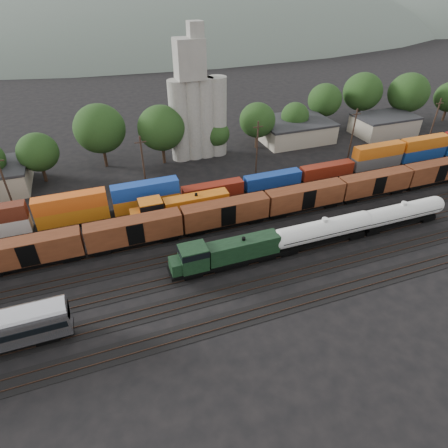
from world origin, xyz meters
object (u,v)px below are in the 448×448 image
object	(u,v)px
tank_car_a	(323,230)
orange_locomotive	(179,207)
grain_silo	(197,110)
green_locomotive	(223,254)

from	to	relation	value
tank_car_a	orange_locomotive	world-z (taller)	tank_car_a
tank_car_a	grain_silo	bearing A→B (deg)	101.35
tank_car_a	orange_locomotive	bearing A→B (deg)	142.93
orange_locomotive	grain_silo	world-z (taller)	grain_silo
green_locomotive	grain_silo	xyz separation A→B (m)	(8.75, 41.00, 8.50)
orange_locomotive	grain_silo	bearing A→B (deg)	65.92
tank_car_a	grain_silo	xyz separation A→B (m)	(-8.23, 41.00, 8.38)
green_locomotive	tank_car_a	distance (m)	16.98
tank_car_a	grain_silo	world-z (taller)	grain_silo
tank_car_a	orange_locomotive	distance (m)	24.88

